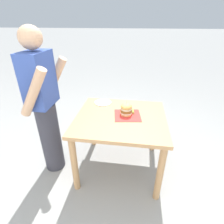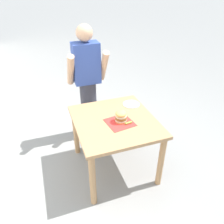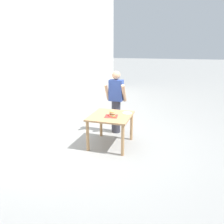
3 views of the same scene
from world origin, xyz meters
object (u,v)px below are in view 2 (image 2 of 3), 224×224
object	(u,v)px
patio_table	(115,128)
side_plate_with_forks	(131,104)
pickle_spear	(128,123)
sandwich	(121,116)
diner_across_table	(88,83)

from	to	relation	value
patio_table	side_plate_with_forks	distance (m)	0.44
patio_table	pickle_spear	xyz separation A→B (m)	(0.12, -0.13, 0.14)
patio_table	sandwich	world-z (taller)	sandwich
patio_table	sandwich	bearing A→B (deg)	-46.16
sandwich	pickle_spear	world-z (taller)	sandwich
side_plate_with_forks	diner_across_table	world-z (taller)	diner_across_table
sandwich	patio_table	bearing A→B (deg)	133.84
pickle_spear	sandwich	bearing A→B (deg)	129.31
side_plate_with_forks	diner_across_table	xyz separation A→B (m)	(-0.44, 0.57, 0.13)
patio_table	sandwich	xyz separation A→B (m)	(0.05, -0.06, 0.19)
sandwich	diner_across_table	bearing A→B (deg)	100.53
pickle_spear	diner_across_table	bearing A→B (deg)	103.27
side_plate_with_forks	pickle_spear	bearing A→B (deg)	-117.91
side_plate_with_forks	diner_across_table	bearing A→B (deg)	127.83
patio_table	pickle_spear	size ratio (longest dim) A/B	12.28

